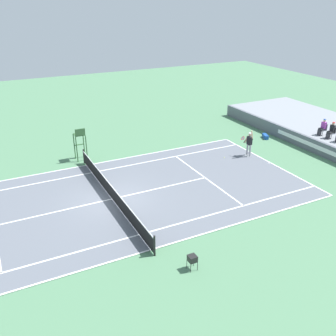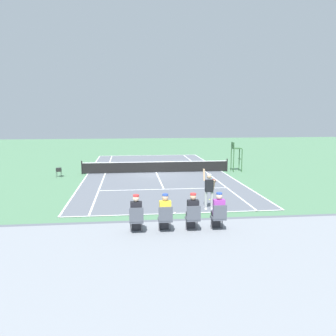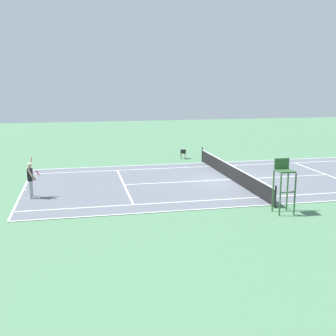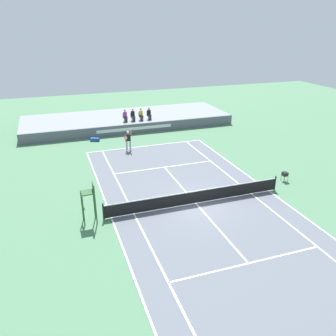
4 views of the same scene
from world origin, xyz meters
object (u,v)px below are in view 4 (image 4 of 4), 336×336
object	(u,v)px
spectator_seated_2	(141,115)
tennis_player	(128,140)
umpire_chair	(89,198)
spectator_seated_0	(125,116)
ball_hopper	(285,174)
spectator_seated_1	(133,115)
spectator_seated_3	(149,114)
tennis_ball	(128,157)
equipment_bag	(95,140)

from	to	relation	value
spectator_seated_2	tennis_player	xyz separation A→B (m)	(-2.86, -6.11, -0.66)
umpire_chair	spectator_seated_2	bearing A→B (deg)	66.00
spectator_seated_0	tennis_player	world-z (taller)	spectator_seated_0
tennis_player	ball_hopper	xyz separation A→B (m)	(9.33, -10.22, -0.42)
spectator_seated_1	spectator_seated_2	xyz separation A→B (m)	(0.89, 0.00, 0.00)
spectator_seated_1	umpire_chair	bearing A→B (deg)	-111.51
spectator_seated_0	tennis_player	distance (m)	6.25
spectator_seated_0	spectator_seated_2	world-z (taller)	same
spectator_seated_0	ball_hopper	bearing A→B (deg)	-63.34
spectator_seated_1	ball_hopper	xyz separation A→B (m)	(7.35, -16.33, -1.09)
spectator_seated_0	ball_hopper	size ratio (longest dim) A/B	1.81
spectator_seated_3	tennis_ball	xyz separation A→B (m)	(-4.24, -7.93, -1.63)
tennis_ball	spectator_seated_2	bearing A→B (deg)	67.23
tennis_player	ball_hopper	world-z (taller)	tennis_player
umpire_chair	tennis_ball	bearing A→B (deg)	64.99
ball_hopper	umpire_chair	bearing A→B (deg)	-175.75
spectator_seated_0	spectator_seated_2	distance (m)	1.73
spectator_seated_0	spectator_seated_3	size ratio (longest dim) A/B	1.00
spectator_seated_1	ball_hopper	distance (m)	17.94
spectator_seated_1	spectator_seated_2	distance (m)	0.89
spectator_seated_0	ball_hopper	xyz separation A→B (m)	(8.20, -16.33, -1.09)
spectator_seated_1	tennis_ball	bearing A→B (deg)	-107.11
spectator_seated_3	spectator_seated_0	bearing A→B (deg)	180.00
spectator_seated_2	spectator_seated_3	size ratio (longest dim) A/B	1.00
spectator_seated_3	ball_hopper	distance (m)	17.28
tennis_player	spectator_seated_1	bearing A→B (deg)	72.10
tennis_ball	spectator_seated_1	bearing A→B (deg)	72.89
spectator_seated_3	ball_hopper	xyz separation A→B (m)	(5.56, -16.33, -1.09)
equipment_bag	spectator_seated_3	bearing A→B (deg)	20.58
tennis_ball	equipment_bag	bearing A→B (deg)	110.24
spectator_seated_0	spectator_seated_2	xyz separation A→B (m)	(1.73, 0.00, 0.00)
spectator_seated_2	umpire_chair	world-z (taller)	umpire_chair
spectator_seated_3	tennis_player	xyz separation A→B (m)	(-3.77, -6.11, -0.66)
tennis_player	equipment_bag	world-z (taller)	tennis_player
ball_hopper	spectator_seated_0	bearing A→B (deg)	116.66
umpire_chair	spectator_seated_1	bearing A→B (deg)	68.49
spectator_seated_2	tennis_player	world-z (taller)	spectator_seated_2
spectator_seated_2	equipment_bag	distance (m)	6.06
spectator_seated_0	spectator_seated_1	distance (m)	0.84
tennis_ball	spectator_seated_3	bearing A→B (deg)	61.88
spectator_seated_0	spectator_seated_3	world-z (taller)	same
spectator_seated_3	umpire_chair	xyz separation A→B (m)	(-8.65, -17.38, -0.10)
spectator_seated_1	tennis_player	bearing A→B (deg)	-107.90
spectator_seated_1	umpire_chair	world-z (taller)	umpire_chair
tennis_player	tennis_ball	size ratio (longest dim) A/B	30.63
umpire_chair	spectator_seated_0	bearing A→B (deg)	70.93
tennis_player	tennis_ball	world-z (taller)	tennis_player
spectator_seated_2	tennis_ball	xyz separation A→B (m)	(-3.33, -7.93, -1.63)
spectator_seated_3	umpire_chair	size ratio (longest dim) A/B	0.52
ball_hopper	spectator_seated_1	bearing A→B (deg)	114.24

